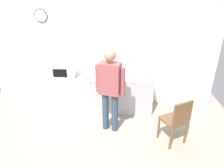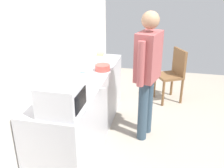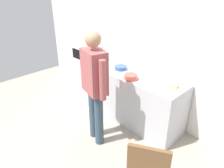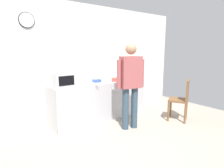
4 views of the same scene
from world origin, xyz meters
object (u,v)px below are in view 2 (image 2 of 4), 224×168
Objects in this scene: fork_utensil at (101,64)px; spoon_utensil at (98,88)px; microwave at (64,96)px; wooden_chair at (173,73)px; cereal_bowl at (80,77)px; sandwich_plate at (100,55)px; salad_bowl at (102,68)px; person_standing at (148,68)px.

spoon_utensil is (-0.89, -0.19, 0.00)m from fork_utensil.
microwave is 2.94× the size of fork_utensil.
fork_utensil is 0.18× the size of wooden_chair.
wooden_chair is (1.50, -1.18, -0.39)m from cereal_bowl.
salad_bowl is (-0.65, -0.20, 0.02)m from sandwich_plate.
wooden_chair is (1.23, -0.36, -0.48)m from person_standing.
cereal_bowl is (-1.04, -0.01, 0.01)m from sandwich_plate.
microwave reaches higher than cereal_bowl.
salad_bowl is at bearing -4.01° from microwave.
fork_utensil is (-0.37, -0.11, -0.02)m from sandwich_plate.
person_standing is at bearing -118.80° from fork_utensil.
spoon_utensil is 0.10× the size of person_standing.
cereal_bowl is 1.95m from wooden_chair.
fork_utensil is 0.91m from spoon_utensil.
salad_bowl is 0.12× the size of person_standing.
person_standing reaches higher than fork_utensil.
salad_bowl reaches higher than cereal_bowl.
person_standing is 1.37m from wooden_chair.
cereal_bowl is 0.68m from fork_utensil.
person_standing is (-0.77, -0.83, 0.10)m from sandwich_plate.
wooden_chair is at bearing -52.52° from fork_utensil.
microwave reaches higher than fork_utensil.
sandwich_plate is 0.39m from fork_utensil.
microwave reaches higher than spoon_utensil.
spoon_utensil is at bearing -167.82° from fork_utensil.
cereal_bowl is (0.78, 0.11, -0.12)m from microwave.
microwave reaches higher than wooden_chair.
sandwich_plate reaches higher than fork_utensil.
wooden_chair is at bearing -16.34° from person_standing.
wooden_chair is at bearing -25.23° from microwave.
cereal_bowl is 0.87m from person_standing.
microwave reaches higher than salad_bowl.
microwave is 2.34× the size of cereal_bowl.
person_standing is (-0.13, -0.63, 0.08)m from salad_bowl.
wooden_chair is (2.28, -1.08, -0.51)m from microwave.
spoon_utensil is 0.73m from person_standing.
person_standing reaches higher than salad_bowl.
cereal_bowl reaches higher than spoon_utensil.
fork_utensil is 0.84m from person_standing.
spoon_utensil is at bearing 152.44° from wooden_chair.
sandwich_plate and cereal_bowl have the same top height.
microwave is 0.80m from cereal_bowl.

